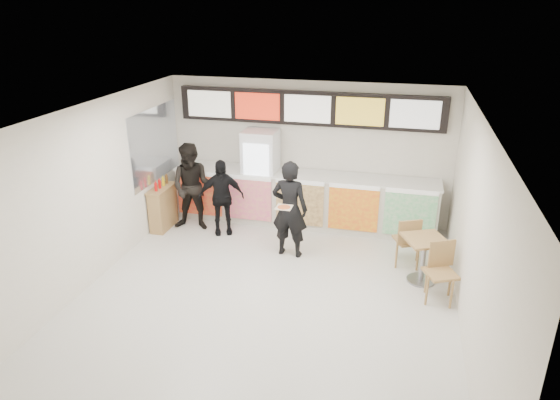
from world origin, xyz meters
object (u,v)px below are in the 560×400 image
(drinks_fridge, at_px, (261,177))
(cafe_table, at_px, (424,252))
(condiment_ledge, at_px, (163,207))
(customer_mid, at_px, (221,197))
(service_counter, at_px, (303,199))
(customer_left, at_px, (193,187))
(customer_main, at_px, (290,209))

(drinks_fridge, height_order, cafe_table, drinks_fridge)
(drinks_fridge, distance_m, condiment_ledge, 2.16)
(condiment_ledge, bearing_deg, customer_mid, 3.00)
(condiment_ledge, bearing_deg, service_counter, 17.35)
(service_counter, bearing_deg, condiment_ledge, -162.65)
(service_counter, xyz_separation_m, customer_left, (-2.17, -0.76, 0.35))
(condiment_ledge, bearing_deg, customer_left, 11.00)
(cafe_table, bearing_deg, customer_mid, 141.04)
(customer_left, bearing_deg, cafe_table, -19.01)
(service_counter, distance_m, condiment_ledge, 2.96)
(service_counter, xyz_separation_m, drinks_fridge, (-0.93, 0.02, 0.43))
(drinks_fridge, xyz_separation_m, cafe_table, (3.38, -1.83, -0.44))
(service_counter, xyz_separation_m, customer_main, (0.03, -1.41, 0.36))
(customer_left, relative_size, cafe_table, 1.09)
(condiment_ledge, bearing_deg, cafe_table, -10.02)
(service_counter, relative_size, cafe_table, 3.28)
(customer_left, bearing_deg, customer_mid, -11.35)
(service_counter, relative_size, condiment_ledge, 5.15)
(service_counter, height_order, customer_left, customer_left)
(customer_mid, bearing_deg, cafe_table, -36.96)
(customer_left, distance_m, cafe_table, 4.76)
(drinks_fridge, height_order, condiment_ledge, drinks_fridge)
(drinks_fridge, height_order, customer_main, drinks_fridge)
(service_counter, relative_size, customer_left, 3.01)
(customer_left, height_order, cafe_table, customer_left)
(service_counter, distance_m, drinks_fridge, 1.03)
(customer_mid, xyz_separation_m, condiment_ledge, (-1.28, -0.07, -0.33))
(drinks_fridge, relative_size, customer_main, 1.08)
(customer_mid, height_order, cafe_table, customer_mid)
(customer_mid, xyz_separation_m, cafe_table, (3.98, -1.00, -0.22))
(customer_mid, bearing_deg, condiment_ledge, 160.10)
(customer_mid, height_order, condiment_ledge, customer_mid)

